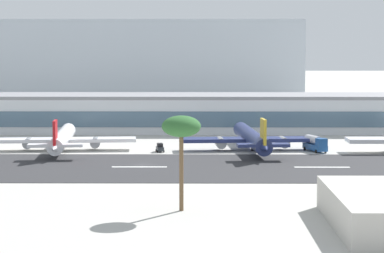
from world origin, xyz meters
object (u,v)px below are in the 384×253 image
(terminal_building, at_px, (164,113))
(service_baggage_tug_2, at_px, (160,148))
(airliner_red_tail_gate_1, at_px, (62,139))
(distant_hotel_block, at_px, (145,63))
(airliner_gold_tail_gate_2, at_px, (252,139))
(palm_tree_0, at_px, (181,128))
(service_fuel_truck_0, at_px, (315,144))

(terminal_building, height_order, service_baggage_tug_2, terminal_building)
(terminal_building, distance_m, airliner_red_tail_gate_1, 53.05)
(airliner_red_tail_gate_1, relative_size, service_baggage_tug_2, 12.72)
(distant_hotel_block, bearing_deg, service_baggage_tug_2, -84.80)
(airliner_red_tail_gate_1, bearing_deg, airliner_gold_tail_gate_2, -94.51)
(distant_hotel_block, height_order, palm_tree_0, distant_hotel_block)
(airliner_red_tail_gate_1, xyz_separation_m, airliner_gold_tail_gate_2, (48.07, 0.22, 0.15))
(airliner_red_tail_gate_1, bearing_deg, terminal_building, -31.39)
(airliner_red_tail_gate_1, xyz_separation_m, service_fuel_truck_0, (63.71, -1.17, -0.90))
(airliner_gold_tail_gate_2, xyz_separation_m, palm_tree_0, (-16.31, -72.48, 10.17))
(airliner_red_tail_gate_1, xyz_separation_m, palm_tree_0, (31.75, -72.26, 10.32))
(terminal_building, relative_size, service_baggage_tug_2, 62.89)
(terminal_building, bearing_deg, airliner_gold_tail_gate_2, -62.71)
(distant_hotel_block, bearing_deg, service_fuel_truck_0, -71.43)
(service_fuel_truck_0, xyz_separation_m, service_baggage_tug_2, (-38.81, -1.02, -0.98))
(distant_hotel_block, relative_size, airliner_gold_tail_gate_2, 3.04)
(airliner_red_tail_gate_1, distance_m, service_fuel_truck_0, 63.73)
(distant_hotel_block, distance_m, palm_tree_0, 231.05)
(airliner_gold_tail_gate_2, bearing_deg, airliner_red_tail_gate_1, 85.72)
(terminal_building, xyz_separation_m, palm_tree_0, (8.01, -119.61, 7.55))
(airliner_red_tail_gate_1, relative_size, service_fuel_truck_0, 4.95)
(distant_hotel_block, relative_size, airliner_red_tail_gate_1, 3.19)
(airliner_red_tail_gate_1, bearing_deg, palm_tree_0, -161.05)
(airliner_gold_tail_gate_2, xyz_separation_m, service_baggage_tug_2, (-23.17, -2.41, -2.03))
(terminal_building, relative_size, airliner_gold_tail_gate_2, 4.71)
(terminal_building, distance_m, service_fuel_truck_0, 62.98)
(palm_tree_0, bearing_deg, distant_hotel_block, 95.32)
(distant_hotel_block, bearing_deg, airliner_red_tail_gate_1, -93.75)
(airliner_red_tail_gate_1, height_order, airliner_gold_tail_gate_2, airliner_gold_tail_gate_2)
(terminal_building, bearing_deg, distant_hotel_block, 96.92)
(airliner_red_tail_gate_1, bearing_deg, service_fuel_truck_0, -95.82)
(distant_hotel_block, xyz_separation_m, service_baggage_tug_2, (14.56, -159.91, -17.96))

